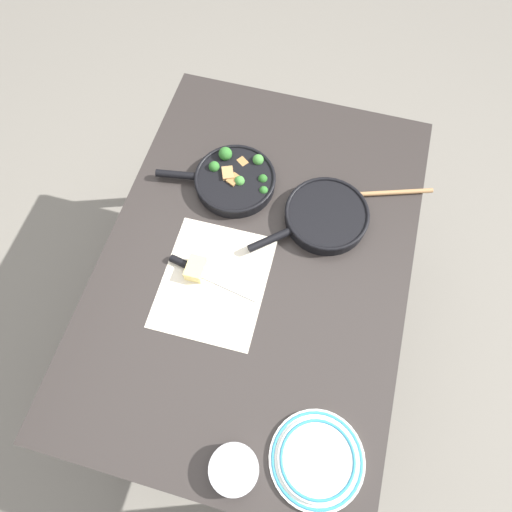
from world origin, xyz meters
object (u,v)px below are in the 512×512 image
object	(u,v)px
cheese_block	(196,269)
skillet_eggs	(325,216)
skillet_broccoli	(234,179)
grater_knife	(201,272)
wooden_spoon	(360,194)
dinner_plate_stack	(317,459)
prep_bowl_steel	(234,469)

from	to	relation	value
cheese_block	skillet_eggs	bearing A→B (deg)	-50.56
skillet_broccoli	grater_knife	size ratio (longest dim) A/B	1.36
wooden_spoon	dinner_plate_stack	xyz separation A→B (m)	(-0.80, -0.03, 0.01)
cheese_block	dinner_plate_stack	distance (m)	0.61
skillet_eggs	prep_bowl_steel	world-z (taller)	same
cheese_block	dinner_plate_stack	bearing A→B (deg)	-131.98
skillet_broccoli	cheese_block	bearing A→B (deg)	77.20
cheese_block	wooden_spoon	bearing A→B (deg)	-47.32
skillet_broccoli	grater_knife	bearing A→B (deg)	79.75
skillet_broccoli	skillet_eggs	xyz separation A→B (m)	(-0.06, -0.31, -0.00)
grater_knife	cheese_block	xyz separation A→B (m)	(0.00, 0.01, 0.01)
skillet_eggs	grater_knife	size ratio (longest dim) A/B	1.19
skillet_broccoli	skillet_eggs	bearing A→B (deg)	160.71
wooden_spoon	cheese_block	distance (m)	0.58
cheese_block	prep_bowl_steel	xyz separation A→B (m)	(-0.48, -0.26, 0.00)
skillet_eggs	prep_bowl_steel	bearing A→B (deg)	43.12
skillet_broccoli	dinner_plate_stack	size ratio (longest dim) A/B	1.61
dinner_plate_stack	prep_bowl_steel	size ratio (longest dim) A/B	1.97
skillet_eggs	wooden_spoon	distance (m)	0.15
grater_knife	dinner_plate_stack	distance (m)	0.60
skillet_broccoli	wooden_spoon	bearing A→B (deg)	179.65
grater_knife	dinner_plate_stack	size ratio (longest dim) A/B	1.19
dinner_plate_stack	grater_knife	bearing A→B (deg)	47.16
skillet_broccoli	prep_bowl_steel	xyz separation A→B (m)	(-0.81, -0.24, -0.00)
skillet_broccoli	prep_bowl_steel	distance (m)	0.84
skillet_broccoli	cheese_block	size ratio (longest dim) A/B	5.44
wooden_spoon	prep_bowl_steel	size ratio (longest dim) A/B	3.02
wooden_spoon	skillet_eggs	bearing A→B (deg)	33.08
grater_knife	prep_bowl_steel	xyz separation A→B (m)	(-0.48, -0.25, 0.02)
wooden_spoon	prep_bowl_steel	bearing A→B (deg)	60.44
skillet_broccoli	cheese_block	xyz separation A→B (m)	(-0.33, 0.02, -0.00)
cheese_block	prep_bowl_steel	size ratio (longest dim) A/B	0.58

